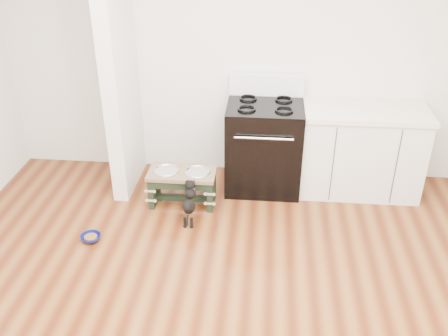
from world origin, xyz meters
TOP-DOWN VIEW (x-y plane):
  - room_shell at (0.00, 0.00)m, footprint 5.00×5.00m
  - partition_wall at (-1.18, 2.10)m, footprint 0.15×0.80m
  - oven_range at (0.25, 2.16)m, footprint 0.76×0.69m
  - cabinet_run at (1.23, 2.18)m, footprint 1.24×0.64m
  - dog_feeder at (-0.54, 1.72)m, footprint 0.66×0.35m
  - puppy at (-0.42, 1.42)m, footprint 0.12×0.34m
  - floor_bowl at (-1.27, 1.03)m, footprint 0.19×0.19m

SIDE VIEW (x-z plane):
  - floor_bowl at x=-1.27m, z-range 0.00..0.06m
  - puppy at x=-0.42m, z-range 0.02..0.42m
  - dog_feeder at x=-0.54m, z-range 0.07..0.45m
  - cabinet_run at x=1.23m, z-range 0.00..0.91m
  - oven_range at x=0.25m, z-range -0.09..1.05m
  - partition_wall at x=-1.18m, z-range 0.00..2.70m
  - room_shell at x=0.00m, z-range -0.88..4.12m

